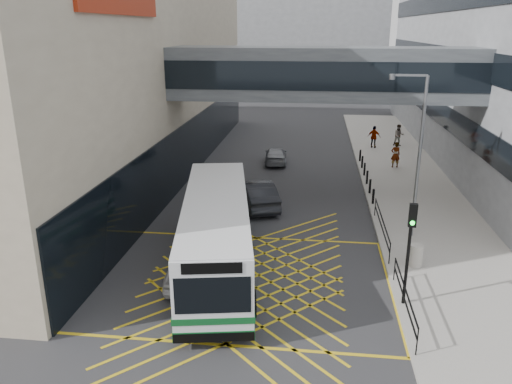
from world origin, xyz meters
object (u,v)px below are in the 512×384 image
(bus, at_px, (216,231))
(traffic_light, at_px, (410,240))
(car_dark, at_px, (257,194))
(car_white, at_px, (186,266))
(pedestrian_a, at_px, (395,155))
(car_silver, at_px, (276,155))
(litter_bin, at_px, (416,255))
(pedestrian_c, at_px, (374,137))
(pedestrian_b, at_px, (399,135))
(street_lamp, at_px, (416,148))

(bus, height_order, traffic_light, traffic_light)
(car_dark, bearing_deg, car_white, 59.03)
(car_white, bearing_deg, bus, -136.88)
(car_white, xyz_separation_m, traffic_light, (8.65, -1.13, 2.14))
(car_dark, height_order, pedestrian_a, pedestrian_a)
(car_silver, bearing_deg, traffic_light, 104.34)
(litter_bin, height_order, pedestrian_c, pedestrian_c)
(litter_bin, bearing_deg, pedestrian_b, 83.48)
(car_white, height_order, pedestrian_c, pedestrian_c)
(car_white, height_order, car_dark, car_dark)
(car_dark, xyz_separation_m, pedestrian_c, (8.33, 15.68, 0.30))
(traffic_light, xyz_separation_m, pedestrian_a, (2.44, 19.88, -1.69))
(pedestrian_c, bearing_deg, litter_bin, 107.39)
(bus, xyz_separation_m, car_white, (-1.06, -1.26, -1.09))
(pedestrian_b, bearing_deg, traffic_light, -99.12)
(litter_bin, bearing_deg, bus, -173.49)
(pedestrian_c, bearing_deg, traffic_light, 105.29)
(litter_bin, bearing_deg, car_silver, 113.60)
(street_lamp, height_order, pedestrian_b, street_lamp)
(pedestrian_a, bearing_deg, pedestrian_c, -93.43)
(bus, xyz_separation_m, car_dark, (0.78, 8.09, -0.95))
(car_white, relative_size, litter_bin, 4.31)
(car_dark, bearing_deg, bus, 64.63)
(bus, height_order, car_dark, bus)
(litter_bin, bearing_deg, car_dark, 137.82)
(traffic_light, relative_size, pedestrian_c, 2.15)
(pedestrian_c, bearing_deg, pedestrian_b, -136.72)
(bus, height_order, car_white, bus)
(car_silver, bearing_deg, pedestrian_a, 171.72)
(car_silver, xyz_separation_m, pedestrian_b, (10.28, 6.51, 0.46))
(bus, relative_size, car_white, 2.87)
(car_silver, bearing_deg, pedestrian_b, -150.82)
(car_white, relative_size, car_dark, 0.81)
(bus, height_order, pedestrian_b, bus)
(car_white, xyz_separation_m, litter_bin, (9.68, 2.25, -0.02))
(litter_bin, relative_size, pedestrian_a, 0.51)
(traffic_light, height_order, pedestrian_a, traffic_light)
(car_silver, xyz_separation_m, litter_bin, (7.56, -17.30, 0.01))
(bus, relative_size, traffic_light, 2.95)
(car_silver, bearing_deg, bus, 83.49)
(car_silver, bearing_deg, pedestrian_c, -148.89)
(pedestrian_c, bearing_deg, pedestrian_a, 116.91)
(car_white, xyz_separation_m, car_dark, (1.84, 9.35, 0.14))
(bus, xyz_separation_m, pedestrian_b, (11.34, 24.79, -0.66))
(car_white, bearing_deg, pedestrian_a, -127.57)
(litter_bin, xyz_separation_m, pedestrian_c, (0.49, 22.78, 0.46))
(car_silver, relative_size, traffic_light, 1.01)
(bus, relative_size, litter_bin, 12.37)
(street_lamp, bearing_deg, pedestrian_a, 86.22)
(pedestrian_a, bearing_deg, street_lamp, 73.11)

